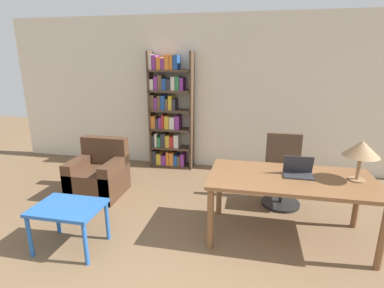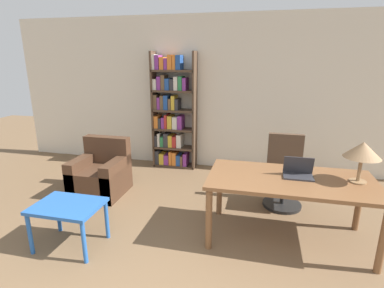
{
  "view_description": "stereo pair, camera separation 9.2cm",
  "coord_description": "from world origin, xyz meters",
  "views": [
    {
      "loc": [
        0.63,
        -0.82,
        1.97
      ],
      "look_at": [
        -0.08,
        2.54,
        0.98
      ],
      "focal_mm": 28.0,
      "sensor_mm": 36.0,
      "label": 1
    },
    {
      "loc": [
        0.72,
        -0.8,
        1.97
      ],
      "look_at": [
        -0.08,
        2.54,
        0.98
      ],
      "focal_mm": 28.0,
      "sensor_mm": 36.0,
      "label": 2
    }
  ],
  "objects": [
    {
      "name": "armchair",
      "position": [
        -1.58,
        2.96,
        0.28
      ],
      "size": [
        0.71,
        0.72,
        0.82
      ],
      "color": "#472D1E",
      "rests_on": "ground_plane"
    },
    {
      "name": "wall_back",
      "position": [
        0.0,
        4.53,
        1.35
      ],
      "size": [
        8.0,
        0.06,
        2.7
      ],
      "color": "beige",
      "rests_on": "ground_plane"
    },
    {
      "name": "table_lamp",
      "position": [
        1.73,
        2.4,
        1.07
      ],
      "size": [
        0.36,
        0.36,
        0.43
      ],
      "color": "olive",
      "rests_on": "desk"
    },
    {
      "name": "bookshelf",
      "position": [
        -0.89,
        4.34,
        0.99
      ],
      "size": [
        0.79,
        0.28,
        2.09
      ],
      "color": "#4C3828",
      "rests_on": "ground_plane"
    },
    {
      "name": "desk",
      "position": [
        1.06,
        2.34,
        0.65
      ],
      "size": [
        1.76,
        0.89,
        0.73
      ],
      "color": "brown",
      "rests_on": "ground_plane"
    },
    {
      "name": "side_table_blue",
      "position": [
        -1.22,
        1.66,
        0.42
      ],
      "size": [
        0.7,
        0.52,
        0.49
      ],
      "color": "#2356A3",
      "rests_on": "ground_plane"
    },
    {
      "name": "office_chair",
      "position": [
        1.06,
        3.21,
        0.44
      ],
      "size": [
        0.52,
        0.52,
        0.98
      ],
      "color": "black",
      "rests_on": "ground_plane"
    },
    {
      "name": "laptop",
      "position": [
        1.14,
        2.41,
        0.78
      ],
      "size": [
        0.31,
        0.21,
        0.22
      ],
      "color": "#2D2D33",
      "rests_on": "desk"
    }
  ]
}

